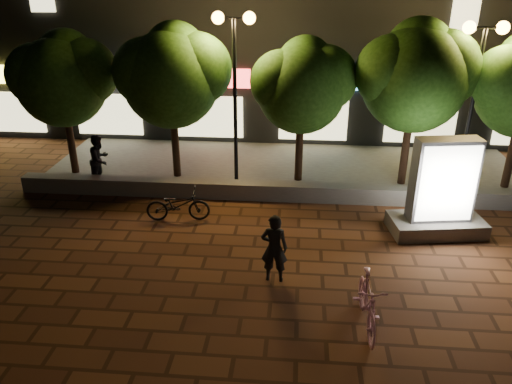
# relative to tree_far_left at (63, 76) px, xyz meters

# --- Properties ---
(ground) EXTENTS (80.00, 80.00, 0.00)m
(ground) POSITION_rel_tree_far_left_xyz_m (6.95, -5.46, -3.29)
(ground) COLOR #56301B
(ground) RESTS_ON ground
(retaining_wall) EXTENTS (16.00, 0.45, 0.50)m
(retaining_wall) POSITION_rel_tree_far_left_xyz_m (6.95, -1.46, -3.04)
(retaining_wall) COLOR slate
(retaining_wall) RESTS_ON ground
(sidewalk) EXTENTS (16.00, 5.00, 0.08)m
(sidewalk) POSITION_rel_tree_far_left_xyz_m (6.95, 1.04, -3.25)
(sidewalk) COLOR slate
(sidewalk) RESTS_ON ground
(building_block) EXTENTS (28.00, 8.12, 11.30)m
(building_block) POSITION_rel_tree_far_left_xyz_m (6.94, 7.53, 1.70)
(building_block) COLOR black
(building_block) RESTS_ON ground
(tree_far_left) EXTENTS (3.36, 2.80, 4.63)m
(tree_far_left) POSITION_rel_tree_far_left_xyz_m (0.00, 0.00, 0.00)
(tree_far_left) COLOR black
(tree_far_left) RESTS_ON sidewalk
(tree_left) EXTENTS (3.60, 3.00, 4.89)m
(tree_left) POSITION_rel_tree_far_left_xyz_m (3.50, 0.00, 0.15)
(tree_left) COLOR black
(tree_left) RESTS_ON sidewalk
(tree_mid) EXTENTS (3.24, 2.70, 4.50)m
(tree_mid) POSITION_rel_tree_far_left_xyz_m (7.50, -0.00, -0.08)
(tree_mid) COLOR black
(tree_mid) RESTS_ON sidewalk
(tree_right) EXTENTS (3.72, 3.10, 5.07)m
(tree_right) POSITION_rel_tree_far_left_xyz_m (10.80, 0.00, 0.27)
(tree_right) COLOR black
(tree_right) RESTS_ON sidewalk
(street_lamp_left) EXTENTS (1.26, 0.36, 5.18)m
(street_lamp_left) POSITION_rel_tree_far_left_xyz_m (5.45, -0.26, 0.74)
(street_lamp_left) COLOR black
(street_lamp_left) RESTS_ON sidewalk
(street_lamp_right) EXTENTS (1.26, 0.36, 4.98)m
(street_lamp_right) POSITION_rel_tree_far_left_xyz_m (12.45, -0.26, 0.60)
(street_lamp_right) COLOR black
(street_lamp_right) RESTS_ON sidewalk
(ad_kiosk) EXTENTS (2.54, 1.54, 2.58)m
(ad_kiosk) POSITION_rel_tree_far_left_xyz_m (11.10, -3.16, -2.25)
(ad_kiosk) COLOR slate
(ad_kiosk) RESTS_ON ground
(scooter_pink) EXTENTS (0.59, 1.85, 1.10)m
(scooter_pink) POSITION_rel_tree_far_left_xyz_m (8.84, -7.16, -2.74)
(scooter_pink) COLOR #DB91BF
(scooter_pink) RESTS_ON ground
(rider) EXTENTS (0.60, 0.41, 1.62)m
(rider) POSITION_rel_tree_far_left_xyz_m (6.97, -5.74, -2.48)
(rider) COLOR black
(rider) RESTS_ON ground
(scooter_parked) EXTENTS (1.80, 0.82, 0.91)m
(scooter_parked) POSITION_rel_tree_far_left_xyz_m (4.19, -3.07, -2.84)
(scooter_parked) COLOR black
(scooter_parked) RESTS_ON ground
(pedestrian) EXTENTS (0.78, 0.91, 1.63)m
(pedestrian) POSITION_rel_tree_far_left_xyz_m (1.23, -0.96, -2.40)
(pedestrian) COLOR black
(pedestrian) RESTS_ON sidewalk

